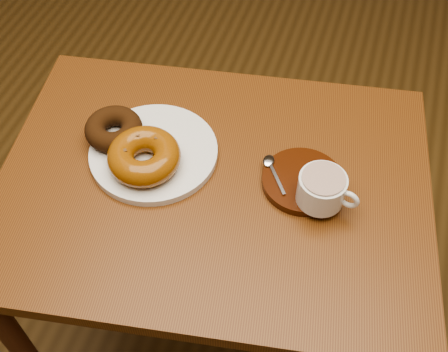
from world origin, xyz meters
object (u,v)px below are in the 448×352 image
(donut_plate, at_px, (154,152))
(cafe_table, at_px, (214,217))
(saucer, at_px, (302,181))
(coffee_cup, at_px, (322,189))

(donut_plate, bearing_deg, cafe_table, -11.17)
(donut_plate, xyz_separation_m, saucer, (0.27, 0.02, 0.00))
(saucer, height_order, coffee_cup, coffee_cup)
(donut_plate, bearing_deg, coffee_cup, -3.40)
(cafe_table, distance_m, saucer, 0.20)
(cafe_table, xyz_separation_m, donut_plate, (-0.12, 0.02, 0.12))
(coffee_cup, bearing_deg, cafe_table, -166.13)
(cafe_table, xyz_separation_m, coffee_cup, (0.19, 0.01, 0.16))
(cafe_table, height_order, coffee_cup, coffee_cup)
(saucer, distance_m, coffee_cup, 0.06)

